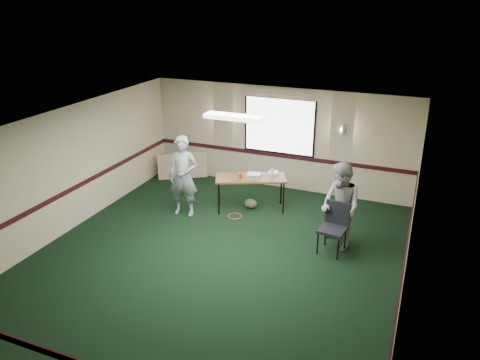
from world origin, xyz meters
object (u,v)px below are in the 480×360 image
at_px(projector, 254,176).
at_px(person_right, 340,206).
at_px(person_left, 183,176).
at_px(conference_chair, 335,223).
at_px(folding_table, 251,179).

distance_m(projector, person_right, 2.42).
bearing_deg(person_right, person_left, -137.36).
bearing_deg(conference_chair, folding_table, 160.80).
height_order(projector, person_left, person_left).
relative_size(folding_table, projector, 5.55).
height_order(folding_table, projector, projector).
height_order(folding_table, person_left, person_left).
height_order(projector, person_right, person_right).
xyz_separation_m(conference_chair, person_right, (0.06, 0.20, 0.30)).
height_order(conference_chair, person_left, person_left).
bearing_deg(conference_chair, projector, 160.30).
xyz_separation_m(conference_chair, person_left, (-3.61, 0.35, 0.35)).
xyz_separation_m(projector, person_left, (-1.44, -0.81, 0.07)).
distance_m(projector, conference_chair, 2.47).
distance_m(person_left, person_right, 3.67).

